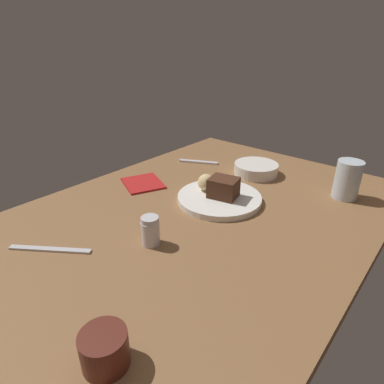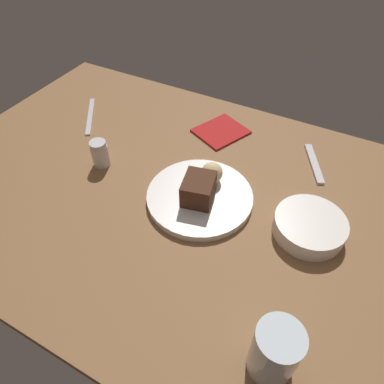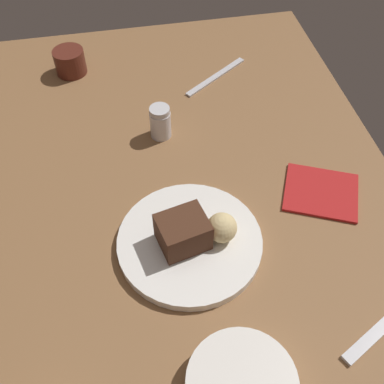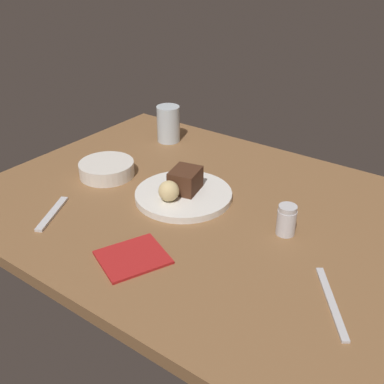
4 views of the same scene
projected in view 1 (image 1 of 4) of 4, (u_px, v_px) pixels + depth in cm
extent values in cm
cube|color=brown|center=(198.00, 218.00, 88.87)|extent=(120.00, 84.00, 3.00)
cylinder|color=white|center=(220.00, 198.00, 94.37)|extent=(24.56, 24.56, 1.72)
cube|color=#472819|center=(223.00, 188.00, 92.36)|extent=(8.25, 9.18, 5.69)
sphere|color=#DBC184|center=(206.00, 182.00, 96.39)|extent=(5.10, 5.10, 5.10)
cylinder|color=silver|center=(151.00, 233.00, 74.09)|extent=(4.31, 4.31, 5.88)
cylinder|color=silver|center=(150.00, 220.00, 72.55)|extent=(4.09, 4.09, 1.20)
cylinder|color=silver|center=(347.00, 180.00, 94.54)|extent=(7.31, 7.31, 11.50)
cylinder|color=white|center=(256.00, 169.00, 112.31)|extent=(15.11, 15.11, 3.94)
cylinder|color=#562319|center=(105.00, 349.00, 46.58)|extent=(7.12, 7.12, 5.81)
cube|color=silver|center=(198.00, 162.00, 123.24)|extent=(8.38, 14.20, 0.70)
cube|color=silver|center=(50.00, 249.00, 72.88)|extent=(12.10, 16.33, 0.50)
cube|color=#B21E1E|center=(143.00, 183.00, 105.54)|extent=(16.09, 16.94, 0.60)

